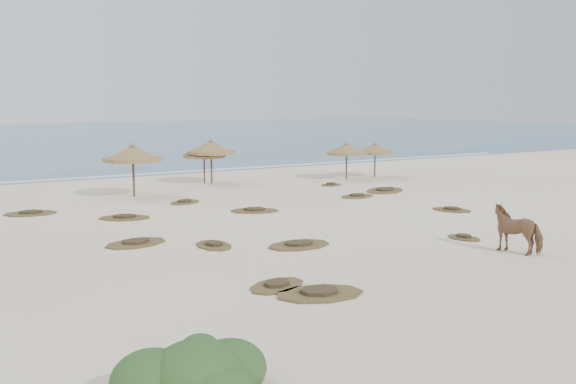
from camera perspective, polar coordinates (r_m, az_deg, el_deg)
name	(u,v)px	position (r m, az deg, el deg)	size (l,w,h in m)	color
ground	(355,253)	(22.22, 5.99, -5.42)	(160.00, 160.00, 0.00)	beige
ocean	(22,138)	(93.37, -22.54, 4.49)	(200.00, 100.00, 0.01)	navy
foam_line	(131,175)	(45.51, -13.82, 1.47)	(70.00, 0.60, 0.01)	white
palapa_2	(133,154)	(35.29, -13.63, 3.28)	(3.29, 3.29, 2.96)	brown
palapa_3	(204,152)	(40.10, -7.47, 3.52)	(3.13, 3.13, 2.50)	brown
palapa_4	(211,148)	(39.99, -6.85, 3.90)	(3.95, 3.95, 2.84)	brown
palapa_5	(375,149)	(43.45, 7.75, 3.79)	(2.86, 2.86, 2.41)	brown
palapa_6	(347,150)	(41.90, 5.24, 3.78)	(3.31, 3.31, 2.52)	brown
horse	(518,229)	(23.46, 19.77, -3.13)	(0.86, 1.90, 1.60)	#8B5F3F
bush	(196,379)	(11.75, -8.20, -16.13)	(2.85, 2.51, 1.28)	#345B27
scrub_1	(136,243)	(24.05, -13.38, -4.41)	(2.62, 2.01, 0.16)	brown
scrub_2	(214,245)	(23.21, -6.62, -4.70)	(1.18, 1.81, 0.16)	brown
scrub_3	(254,210)	(30.13, -3.01, -1.63)	(2.70, 2.35, 0.16)	brown
scrub_4	(452,210)	(31.26, 14.36, -1.52)	(1.86, 2.21, 0.16)	brown
scrub_5	(385,190)	(37.07, 8.60, 0.17)	(3.55, 3.19, 0.16)	brown
scrub_6	(30,213)	(31.64, -21.92, -1.75)	(2.63, 2.03, 0.16)	brown
scrub_7	(357,196)	(34.68, 6.17, -0.35)	(2.25, 1.68, 0.16)	brown
scrub_9	(299,245)	(23.12, 0.98, -4.69)	(2.44, 1.61, 0.16)	brown
scrub_10	(331,185)	(39.11, 3.85, 0.67)	(1.69, 1.31, 0.16)	brown
scrub_11	(277,285)	(18.24, -0.98, -8.28)	(2.24, 1.88, 0.16)	brown
scrub_12	(464,237)	(25.18, 15.36, -3.91)	(1.06, 1.47, 0.16)	brown
scrub_13	(125,217)	(29.22, -14.32, -2.20)	(2.68, 2.33, 0.16)	brown
scrub_14	(185,202)	(32.92, -9.15, -0.87)	(2.11, 1.85, 0.16)	brown
scrub_15	(319,293)	(17.56, 2.82, -8.95)	(2.78, 2.15, 0.16)	brown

